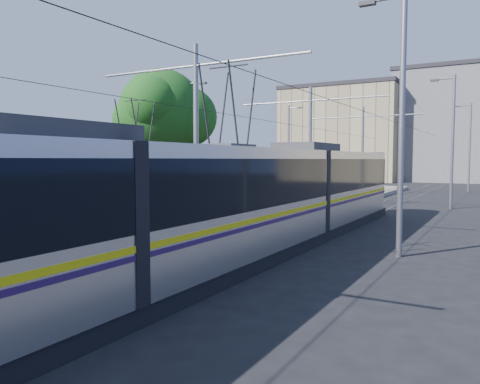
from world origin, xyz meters
The scene contains 13 objects.
ground centered at (0.00, 0.00, 0.00)m, with size 160.00×160.00×0.00m, color black.
platform centered at (0.00, 17.00, 0.15)m, with size 4.00×50.00×0.30m, color gray.
tactile_strip_left centered at (-1.45, 17.00, 0.30)m, with size 0.70×50.00×0.01m, color gray.
tactile_strip_right centered at (1.45, 17.00, 0.30)m, with size 0.70×50.00×0.01m, color gray.
rails centered at (0.00, 17.00, 0.02)m, with size 8.71×70.00×0.03m.
tram_left centered at (-3.60, 8.65, 1.71)m, with size 2.43×28.38×5.50m.
tram_right centered at (3.60, 4.36, 1.86)m, with size 2.43×29.54×5.50m.
catenary centered at (0.00, 14.15, 4.52)m, with size 9.20×70.00×7.00m.
street_lamps centered at (0.00, 21.00, 4.18)m, with size 15.18×38.22×8.00m.
shelter centered at (0.47, 14.08, 1.68)m, with size 1.06×1.36×2.64m.
tree centered at (-9.01, 17.81, 5.99)m, with size 6.09×5.63×8.85m.
building_left centered at (-10.00, 60.00, 6.66)m, with size 16.32×12.24×13.30m.
building_centre centered at (6.00, 64.00, 7.55)m, with size 18.36×14.28×15.08m.
Camera 1 is at (10.22, -6.71, 2.98)m, focal length 35.00 mm.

